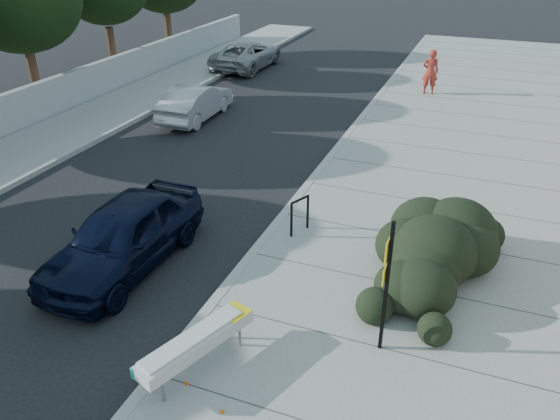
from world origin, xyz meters
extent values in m
plane|color=black|center=(0.00, 0.00, 0.00)|extent=(120.00, 120.00, 0.00)
cube|color=gray|center=(5.60, 5.00, 0.07)|extent=(11.20, 50.00, 0.15)
cube|color=gray|center=(-9.50, 5.00, 0.07)|extent=(3.00, 50.00, 0.15)
cube|color=#9E9E99|center=(0.00, 5.00, 0.08)|extent=(0.22, 50.00, 0.17)
cube|color=#9E9E99|center=(-8.00, 5.00, 0.08)|extent=(0.22, 50.00, 0.17)
cylinder|color=#332114|center=(-12.50, 9.00, 1.20)|extent=(0.36, 0.36, 2.40)
cylinder|color=#332114|center=(-12.50, 14.00, 1.20)|extent=(0.36, 0.36, 2.40)
cylinder|color=#332114|center=(-12.50, 19.00, 1.20)|extent=(0.36, 0.36, 2.40)
cylinder|color=gray|center=(0.17, -2.33, 0.36)|extent=(0.05, 0.05, 0.42)
cylinder|color=gray|center=(0.45, -2.43, 0.36)|extent=(0.05, 0.05, 0.42)
cylinder|color=gray|center=(0.75, -0.75, 0.36)|extent=(0.05, 0.05, 0.42)
cylinder|color=gray|center=(1.03, -0.85, 0.36)|extent=(0.05, 0.05, 0.42)
cylinder|color=gray|center=(0.46, -1.54, 0.54)|extent=(0.62, 1.59, 0.04)
cylinder|color=gray|center=(0.74, -1.64, 0.54)|extent=(0.62, 1.59, 0.04)
cube|color=#B2B2B2|center=(0.60, -1.59, 0.69)|extent=(1.18, 2.23, 0.23)
cube|color=yellow|center=(0.90, -0.77, 0.81)|extent=(0.58, 0.57, 0.02)
cube|color=teal|center=(0.05, -2.45, 0.69)|extent=(0.13, 0.25, 0.21)
cylinder|color=black|center=(0.56, 3.02, 0.59)|extent=(0.06, 0.06, 0.88)
cylinder|color=black|center=(0.79, 3.54, 0.59)|extent=(0.06, 0.06, 0.88)
cylinder|color=black|center=(0.68, 3.28, 1.03)|extent=(0.28, 0.54, 0.06)
cube|color=black|center=(3.35, 0.00, 1.43)|extent=(0.06, 0.06, 2.56)
cube|color=yellow|center=(3.30, 0.00, 2.17)|extent=(0.03, 0.30, 0.41)
cube|color=yellow|center=(3.30, 0.00, 1.71)|extent=(0.03, 0.28, 0.32)
ellipsoid|color=black|center=(4.00, 2.50, 0.92)|extent=(2.79, 4.43, 1.55)
imported|color=black|center=(-2.50, 0.76, 0.76)|extent=(1.87, 4.50, 1.52)
imported|color=#B5B4BA|center=(-6.00, 10.22, 0.65)|extent=(1.50, 4.00, 1.31)
imported|color=#979A9C|center=(-7.50, 18.26, 0.68)|extent=(2.33, 4.93, 1.36)
imported|color=maroon|center=(1.90, 16.42, 1.08)|extent=(0.77, 0.59, 1.87)
camera|label=1|loc=(4.38, -7.49, 6.86)|focal=35.00mm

